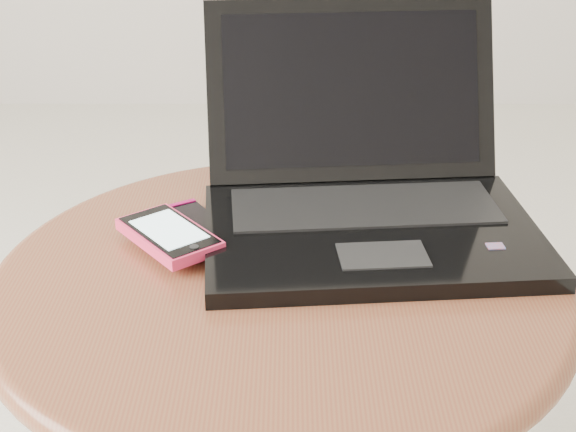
{
  "coord_description": "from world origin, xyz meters",
  "views": [
    {
      "loc": [
        -0.02,
        -0.74,
        0.92
      ],
      "look_at": [
        -0.02,
        0.03,
        0.55
      ],
      "focal_mm": 52.25,
      "sensor_mm": 36.0,
      "label": 1
    }
  ],
  "objects": [
    {
      "name": "phone_black",
      "position": [
        -0.13,
        0.11,
        0.49
      ],
      "size": [
        0.12,
        0.14,
        0.01
      ],
      "color": "black",
      "rests_on": "table"
    },
    {
      "name": "phone_pink",
      "position": [
        -0.15,
        0.07,
        0.5
      ],
      "size": [
        0.13,
        0.14,
        0.01
      ],
      "color": "#F7305E",
      "rests_on": "phone_black"
    },
    {
      "name": "laptop",
      "position": [
        0.06,
        0.14,
        0.53
      ],
      "size": [
        0.39,
        0.38,
        0.22
      ],
      "color": "black",
      "rests_on": "table"
    },
    {
      "name": "table",
      "position": [
        -0.03,
        0.02,
        0.38
      ],
      "size": [
        0.61,
        0.61,
        0.49
      ],
      "color": "#54200F",
      "rests_on": "ground"
    }
  ]
}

